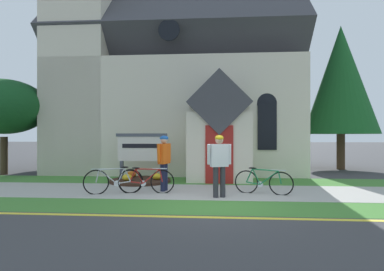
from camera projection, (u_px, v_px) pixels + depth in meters
ground at (213, 181)px, 11.90m from camera, size 140.00×140.00×0.00m
sidewalk_slab at (154, 191)px, 9.79m from camera, size 32.00×2.63×0.01m
grass_verge at (137, 206)px, 7.70m from camera, size 32.00×1.56×0.01m
church_lawn at (165, 180)px, 12.07m from camera, size 24.00×1.93×0.01m
curb_paint_stripe at (126, 216)px, 6.78m from camera, size 28.00×0.16×0.01m
church_building at (175, 82)px, 17.62m from camera, size 11.96×11.67×12.99m
church_sign at (142, 149)px, 11.86m from camera, size 1.95×0.16×1.81m
flower_bed at (140, 180)px, 11.67m from camera, size 2.24×2.24×0.34m
bicycle_black at (263, 182)px, 9.27m from camera, size 1.66×0.51×0.80m
bicycle_red at (114, 181)px, 9.32m from camera, size 1.68×0.53×0.83m
bicycle_blue at (146, 181)px, 9.42m from camera, size 1.71×0.08×0.80m
cyclist_in_orange_jersey at (219, 161)px, 8.75m from camera, size 0.67×0.35×1.75m
cyclist_in_yellow_jersey at (164, 158)px, 9.77m from camera, size 0.34×0.66×1.73m
roadside_conifer at (341, 80)px, 16.07m from camera, size 3.65×3.65×7.38m
yard_deciduous_tree at (4, 107)px, 13.89m from camera, size 3.70×3.70×4.22m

